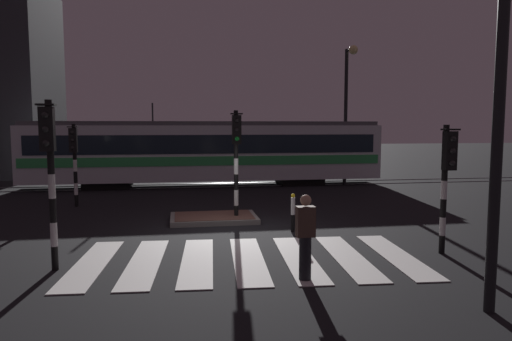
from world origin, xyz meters
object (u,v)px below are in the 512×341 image
traffic_light_corner_far_left (74,152)px  traffic_light_corner_near_right (447,170)px  traffic_light_median_centre (236,149)px  street_lamp_trackside_right (348,98)px  bollard_island_edge (293,213)px  traffic_light_corner_near_left (49,159)px  pedestrian_waiting_at_kerb (305,237)px  tram (207,151)px

traffic_light_corner_far_left → traffic_light_corner_near_right: bearing=-39.3°
traffic_light_median_centre → traffic_light_corner_far_left: traffic_light_median_centre is taller
street_lamp_trackside_right → bollard_island_edge: size_ratio=6.21×
bollard_island_edge → traffic_light_corner_near_right: bearing=-44.1°
traffic_light_corner_near_right → traffic_light_corner_near_left: bearing=178.9°
traffic_light_corner_far_left → traffic_light_corner_near_left: size_ratio=0.87×
traffic_light_corner_far_left → bollard_island_edge: bearing=-37.0°
pedestrian_waiting_at_kerb → traffic_light_corner_near_right: bearing=18.4°
traffic_light_corner_far_left → tram: bearing=45.9°
traffic_light_median_centre → bollard_island_edge: 2.82m
traffic_light_corner_far_left → street_lamp_trackside_right: (12.21, 4.24, 2.35)m
traffic_light_corner_near_left → bollard_island_edge: 6.67m
traffic_light_corner_near_right → traffic_light_corner_near_left: (-8.79, 0.17, 0.34)m
pedestrian_waiting_at_kerb → bollard_island_edge: size_ratio=1.54×
traffic_light_corner_near_right → bollard_island_edge: traffic_light_corner_near_right is taller
traffic_light_corner_near_right → traffic_light_median_centre: bearing=133.9°
pedestrian_waiting_at_kerb → bollard_island_edge: pedestrian_waiting_at_kerb is taller
traffic_light_median_centre → street_lamp_trackside_right: bearing=50.1°
tram → pedestrian_waiting_at_kerb: bearing=-86.0°
pedestrian_waiting_at_kerb → traffic_light_corner_far_left: bearing=123.6°
tram → bollard_island_edge: 10.94m
traffic_light_corner_near_left → street_lamp_trackside_right: bearing=48.1°
traffic_light_median_centre → traffic_light_corner_far_left: 6.70m
traffic_light_corner_far_left → tram: tram is taller
traffic_light_corner_far_left → traffic_light_corner_near_right: 12.94m
traffic_light_median_centre → traffic_light_corner_far_left: bearing=147.2°
traffic_light_corner_far_left → pedestrian_waiting_at_kerb: size_ratio=1.82×
traffic_light_median_centre → traffic_light_corner_far_left: size_ratio=1.13×
traffic_light_median_centre → bollard_island_edge: bearing=-49.9°
bollard_island_edge → pedestrian_waiting_at_kerb: bearing=-100.7°
traffic_light_corner_far_left → street_lamp_trackside_right: street_lamp_trackside_right is taller
traffic_light_median_centre → street_lamp_trackside_right: street_lamp_trackside_right is taller
traffic_light_corner_near_right → bollard_island_edge: bearing=135.9°
traffic_light_corner_near_left → tram: size_ratio=0.20×
street_lamp_trackside_right → tram: bearing=170.5°
traffic_light_median_centre → traffic_light_corner_near_right: traffic_light_median_centre is taller
bollard_island_edge → traffic_light_corner_near_left: bearing=-155.1°
pedestrian_waiting_at_kerb → tram: bearing=94.0°
traffic_light_median_centre → street_lamp_trackside_right: (6.59, 7.86, 2.07)m
traffic_light_median_centre → tram: 9.06m
traffic_light_corner_near_left → bollard_island_edge: (5.83, 2.70, -1.80)m
traffic_light_median_centre → tram: size_ratio=0.20×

